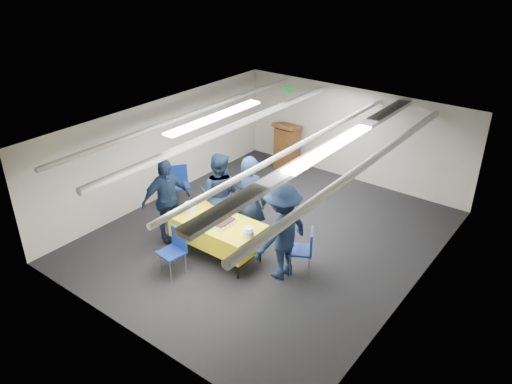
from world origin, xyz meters
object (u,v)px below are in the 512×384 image
sheet_cake (218,221)px  chair_near (175,247)px  serving_table (218,231)px  podium (287,146)px  chair_left (179,181)px  chair_right (305,247)px  sailor_a (250,201)px  sailor_d (282,232)px  sailor_c (166,200)px  sailor_b (219,194)px

sheet_cake → chair_near: chair_near is taller
serving_table → chair_near: 0.89m
podium → chair_left: bearing=-105.8°
chair_left → sheet_cake: bearing=-28.0°
chair_right → sailor_a: bearing=172.8°
chair_near → sailor_d: size_ratio=0.48×
chair_near → sailor_c: sailor_c is taller
sailor_d → chair_near: bearing=-46.4°
sheet_cake → sailor_a: bearing=81.2°
sailor_a → sailor_c: 1.64m
sailor_a → sailor_b: size_ratio=1.07×
podium → sailor_b: 3.57m
chair_near → sailor_b: 1.59m
chair_near → sailor_b: size_ratio=0.50×
podium → sailor_a: size_ratio=0.67×
serving_table → sailor_c: bearing=-174.0°
chair_left → sailor_d: (3.42, -0.89, 0.37)m
sheet_cake → chair_left: bearing=152.0°
sailor_a → podium: bearing=-78.0°
sheet_cake → podium: size_ratio=0.44×
sailor_a → sheet_cake: bearing=70.2°
sailor_d → sailor_c: bearing=-72.8°
podium → sailor_c: bearing=-89.1°
serving_table → sailor_d: bearing=10.4°
sailor_c → chair_right: bearing=-57.4°
chair_right → sailor_c: (-2.77, -0.70, 0.33)m
sailor_b → serving_table: bearing=106.8°
sheet_cake → chair_left: chair_left is taller
podium → sailor_c: size_ratio=0.73×
serving_table → sailor_c: sailor_c is taller
sheet_cake → podium: podium is taller
chair_left → sailor_a: 2.38m
sheet_cake → sailor_c: (-1.26, -0.09, 0.05)m
serving_table → podium: (-1.27, 4.17, 0.05)m
sailor_a → chair_left: bearing=-20.2°
podium → chair_right: podium is taller
sailor_b → sailor_c: (-0.65, -0.81, -0.01)m
chair_left → sailor_c: bearing=-53.3°
sailor_b → sailor_c: 1.04m
podium → chair_left: (-0.86, -3.05, -0.08)m
chair_left → sailor_d: bearing=-14.5°
sailor_a → sailor_d: size_ratio=1.03×
sheet_cake → sailor_a: 0.81m
chair_left → sailor_a: (2.31, -0.38, 0.40)m
chair_right → chair_near: bearing=-142.4°
serving_table → chair_right: bearing=20.1°
serving_table → chair_right: chair_right is taller
serving_table → podium: 4.37m
chair_near → sailor_a: bearing=74.2°
chair_left → sailor_b: sailor_b is taller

